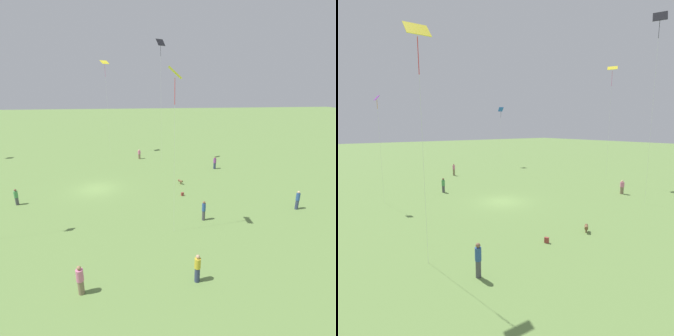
# 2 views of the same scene
# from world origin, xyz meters

# --- Properties ---
(ground_plane) EXTENTS (240.00, 240.00, 0.00)m
(ground_plane) POSITION_xyz_m (0.00, 0.00, 0.00)
(ground_plane) COLOR #6B8E47
(person_0) EXTENTS (0.38, 0.38, 1.68)m
(person_0) POSITION_xyz_m (7.23, 3.37, 0.84)
(person_0) COLOR #4C4C51
(person_0) RESTS_ON ground_plane
(person_1) EXTENTS (0.55, 0.55, 1.59)m
(person_1) POSITION_xyz_m (-5.15, -12.77, 0.77)
(person_1) COLOR #847056
(person_1) RESTS_ON ground_plane
(person_3) EXTENTS (0.44, 0.44, 1.81)m
(person_3) POSITION_xyz_m (-10.33, 8.70, 0.92)
(person_3) COLOR #4C4C51
(person_3) RESTS_ON ground_plane
(person_4) EXTENTS (0.54, 0.54, 1.76)m
(person_4) POSITION_xyz_m (-15.73, -5.92, 0.87)
(person_4) COLOR #333D5B
(person_4) RESTS_ON ground_plane
(person_5) EXTENTS (0.57, 0.57, 1.82)m
(person_5) POSITION_xyz_m (-1.32, 16.24, 0.90)
(person_5) COLOR #847056
(person_5) RESTS_ON ground_plane
(person_6) EXTENTS (0.43, 0.43, 1.84)m
(person_6) POSITION_xyz_m (-8.03, 16.09, 0.92)
(person_6) COLOR #333D5B
(person_6) RESTS_ON ground_plane
(person_7) EXTENTS (0.37, 0.37, 1.86)m
(person_7) POSITION_xyz_m (-19.72, 7.70, 0.94)
(person_7) COLOR #333D5B
(person_7) RESTS_ON ground_plane
(kite_0) EXTENTS (1.61, 1.56, 15.36)m
(kite_0) POSITION_xyz_m (-0.12, -17.25, 14.57)
(kite_0) COLOR yellow
(kite_0) RESTS_ON ground_plane
(kite_3) EXTENTS (0.98, 1.23, 12.52)m
(kite_3) POSITION_xyz_m (-7.47, 10.27, 11.77)
(kite_3) COLOR yellow
(kite_3) RESTS_ON ground_plane
(kite_5) EXTENTS (1.38, 1.20, 17.66)m
(kite_5) POSITION_xyz_m (-8.60, -11.04, 16.56)
(kite_5) COLOR black
(kite_5) RESTS_ON ground_plane
(dog_0) EXTENTS (0.57, 0.65, 0.54)m
(dog_0) POSITION_xyz_m (-9.81, -0.41, 0.38)
(dog_0) COLOR brown
(dog_0) RESTS_ON ground_plane
(picnic_bag_0) EXTENTS (0.32, 0.27, 0.37)m
(picnic_bag_0) POSITION_xyz_m (-9.45, 3.14, 0.18)
(picnic_bag_0) COLOR #933833
(picnic_bag_0) RESTS_ON ground_plane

